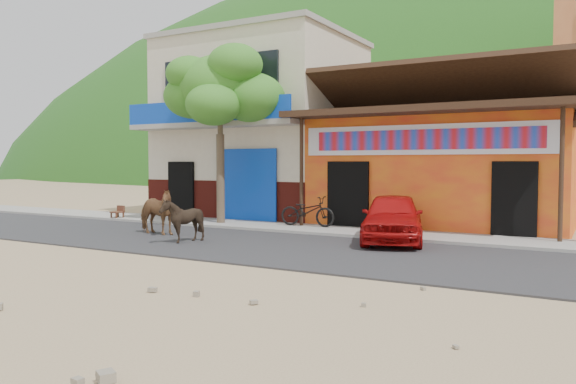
# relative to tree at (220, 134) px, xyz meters

# --- Properties ---
(ground) EXTENTS (120.00, 120.00, 0.00)m
(ground) POSITION_rel_tree_xyz_m (4.60, -5.80, -3.12)
(ground) COLOR #9E825B
(ground) RESTS_ON ground
(road) EXTENTS (60.00, 5.00, 0.04)m
(road) POSITION_rel_tree_xyz_m (4.60, -3.30, -3.10)
(road) COLOR #28282B
(road) RESTS_ON ground
(sidewalk) EXTENTS (60.00, 2.00, 0.12)m
(sidewalk) POSITION_rel_tree_xyz_m (4.60, 0.20, -3.06)
(sidewalk) COLOR gray
(sidewalk) RESTS_ON ground
(dance_club) EXTENTS (8.00, 6.00, 3.60)m
(dance_club) POSITION_rel_tree_xyz_m (6.60, 4.20, -1.32)
(dance_club) COLOR orange
(dance_club) RESTS_ON ground
(cafe_building) EXTENTS (7.00, 6.00, 7.00)m
(cafe_building) POSITION_rel_tree_xyz_m (-0.90, 4.20, 0.38)
(cafe_building) COLOR beige
(cafe_building) RESTS_ON ground
(hillside) EXTENTS (100.00, 40.00, 24.00)m
(hillside) POSITION_rel_tree_xyz_m (4.60, 64.20, 8.88)
(hillside) COLOR #194C14
(hillside) RESTS_ON ground
(tree) EXTENTS (3.00, 3.00, 6.00)m
(tree) POSITION_rel_tree_xyz_m (0.00, 0.00, 0.00)
(tree) COLOR #2D721E
(tree) RESTS_ON sidewalk
(cow_tan) EXTENTS (1.68, 0.91, 1.36)m
(cow_tan) POSITION_rel_tree_xyz_m (-0.18, -3.01, -2.40)
(cow_tan) COLOR brown
(cow_tan) RESTS_ON road
(cow_dark) EXTENTS (1.42, 1.39, 1.19)m
(cow_dark) POSITION_rel_tree_xyz_m (1.64, -3.93, -2.49)
(cow_dark) COLOR black
(cow_dark) RESTS_ON road
(red_car) EXTENTS (2.62, 4.13, 1.31)m
(red_car) POSITION_rel_tree_xyz_m (6.43, -1.00, -2.42)
(red_car) COLOR #AA0C0C
(red_car) RESTS_ON road
(scooter) EXTENTS (1.89, 0.77, 0.97)m
(scooter) POSITION_rel_tree_xyz_m (3.10, 0.45, -2.51)
(scooter) COLOR black
(scooter) RESTS_ON sidewalk
(cafe_chair_left) EXTENTS (0.43, 0.43, 0.82)m
(cafe_chair_left) POSITION_rel_tree_xyz_m (-4.40, -0.50, -2.59)
(cafe_chair_left) COLOR #50271A
(cafe_chair_left) RESTS_ON sidewalk
(cafe_chair_right) EXTENTS (0.42, 0.42, 0.83)m
(cafe_chair_right) POSITION_rel_tree_xyz_m (-4.40, -0.46, -2.59)
(cafe_chair_right) COLOR #493118
(cafe_chair_right) RESTS_ON sidewalk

